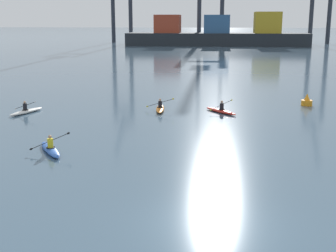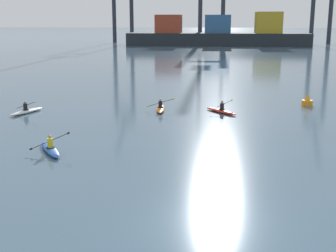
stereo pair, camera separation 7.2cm
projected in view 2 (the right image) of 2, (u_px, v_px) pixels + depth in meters
ground_plane at (207, 223)px, 15.81m from camera, size 800.00×800.00×0.00m
container_barge at (218, 35)px, 122.98m from camera, size 48.55×10.32×8.94m
channel_buoy at (307, 101)px, 37.41m from camera, size 0.90×0.90×1.00m
kayak_white at (26, 111)px, 34.43m from camera, size 2.08×3.40×1.03m
kayak_blue at (50, 149)px, 24.34m from camera, size 2.35×3.18×1.00m
kayak_orange at (160, 108)px, 35.50m from camera, size 2.21×3.44×0.99m
kayak_red at (221, 111)px, 34.57m from camera, size 2.64×3.00×0.96m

